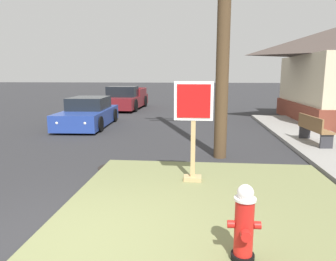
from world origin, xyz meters
TOP-DOWN VIEW (x-y plane):
  - ground_plane at (0.00, 0.00)m, footprint 160.00×160.00m
  - grass_corner_patch at (1.84, 1.46)m, footprint 4.95×4.86m
  - fire_hydrant at (2.12, -0.22)m, footprint 0.38×0.34m
  - stop_sign at (1.49, 2.52)m, footprint 0.77×0.28m
  - manhole_cover at (-0.46, 3.48)m, footprint 0.70×0.70m
  - parked_sedan_blue at (-3.14, 9.42)m, footprint 2.03×4.41m
  - pickup_truck_maroon at (-3.08, 16.17)m, footprint 2.24×5.14m
  - street_bench at (5.15, 6.25)m, footprint 0.55×1.65m

SIDE VIEW (x-z plane):
  - ground_plane at x=0.00m, z-range 0.00..0.00m
  - manhole_cover at x=-0.46m, z-range 0.00..0.02m
  - grass_corner_patch at x=1.84m, z-range 0.00..0.08m
  - fire_hydrant at x=2.12m, z-range 0.06..0.99m
  - parked_sedan_blue at x=-3.14m, z-range -0.08..1.17m
  - street_bench at x=5.15m, z-range 0.16..1.01m
  - pickup_truck_maroon at x=-3.08m, z-range -0.12..1.36m
  - stop_sign at x=1.49m, z-range 0.06..2.08m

